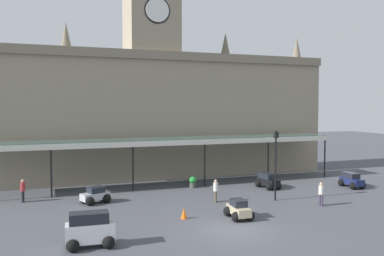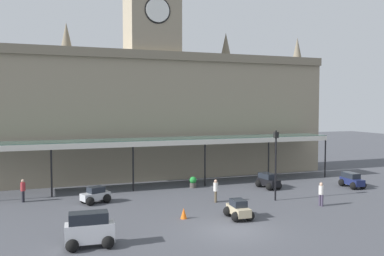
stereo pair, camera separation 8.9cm
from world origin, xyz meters
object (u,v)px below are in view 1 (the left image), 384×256
Objects in this scene: car_navy_estate at (351,181)px; traffic_cone at (184,213)px; car_white_van at (90,231)px; car_beige_sedan at (239,210)px; pedestrian_beside_cars at (23,190)px; car_black_estate at (268,182)px; planter_by_canopy at (193,182)px; pedestrian_near_entrance at (216,190)px; pedestrian_crossing_forecourt at (321,193)px; victorian_lamppost at (276,157)px; car_silver_sedan at (95,196)px.

traffic_cone is (-16.71, -4.21, -0.22)m from car_navy_estate.
car_beige_sedan is at bearing 12.84° from car_white_van.
pedestrian_beside_cars reaches higher than traffic_cone.
pedestrian_beside_cars is at bearing 140.23° from traffic_cone.
planter_by_canopy is (-5.98, 2.37, -0.07)m from car_black_estate.
pedestrian_near_entrance is 4.90m from traffic_cone.
car_navy_estate reaches higher than planter_by_canopy.
car_navy_estate is at bearing 3.92° from pedestrian_near_entrance.
pedestrian_crossing_forecourt is (19.85, -8.32, 0.00)m from pedestrian_beside_cars.
pedestrian_crossing_forecourt is at bearing 10.53° from car_white_van.
pedestrian_crossing_forecourt is 4.05m from victorian_lamppost.
pedestrian_crossing_forecourt reaches higher than planter_by_canopy.
car_beige_sedan is 6.95m from pedestrian_crossing_forecourt.
pedestrian_beside_cars is 13.51m from planter_by_canopy.
car_navy_estate reaches higher than car_silver_sedan.
car_black_estate is 9.90m from car_beige_sedan.
car_navy_estate is (22.73, 7.43, -0.24)m from car_white_van.
car_white_van is at bearing -97.83° from car_silver_sedan.
car_silver_sedan is 3.26× the size of traffic_cone.
pedestrian_near_entrance reaches higher than car_navy_estate.
car_black_estate is at bearing 1.59° from car_silver_sedan.
pedestrian_near_entrance is at bearing 151.70° from pedestrian_crossing_forecourt.
car_white_van reaches higher than pedestrian_near_entrance.
car_silver_sedan is 1.34× the size of pedestrian_beside_cars.
car_white_van is 0.47× the size of victorian_lamppost.
victorian_lamppost is at bearing -16.10° from car_silver_sedan.
car_white_van reaches higher than pedestrian_beside_cars.
car_black_estate and car_navy_estate have the same top height.
car_navy_estate is at bearing -17.21° from car_black_estate.
car_navy_estate is 3.38× the size of traffic_cone.
victorian_lamppost is (-1.77, -4.07, 2.68)m from car_black_estate.
car_navy_estate is 21.54m from car_silver_sedan.
victorian_lamppost reaches higher than pedestrian_beside_cars.
pedestrian_crossing_forecourt is (16.14, 3.00, 0.10)m from car_white_van.
car_navy_estate is at bearing -4.68° from car_silver_sedan.
victorian_lamppost is (4.39, -1.01, 2.33)m from pedestrian_near_entrance.
car_navy_estate is 13.18m from pedestrian_near_entrance.
car_silver_sedan is 1.34× the size of pedestrian_crossing_forecourt.
car_white_van is at bearing -129.26° from planter_by_canopy.
pedestrian_near_entrance is at bearing -17.72° from car_silver_sedan.
car_white_van is 1.06× the size of car_navy_estate.
car_beige_sedan is 3.43m from traffic_cone.
victorian_lamppost reaches higher than car_black_estate.
car_black_estate is at bearing -21.63° from planter_by_canopy.
planter_by_canopy is (0.51, 9.85, -0.01)m from car_beige_sedan.
pedestrian_near_entrance reaches higher than traffic_cone.
pedestrian_near_entrance is 5.08m from victorian_lamppost.
victorian_lamppost is 5.47× the size of planter_by_canopy.
car_beige_sedan is 10.68m from car_silver_sedan.
victorian_lamppost reaches higher than planter_by_canopy.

